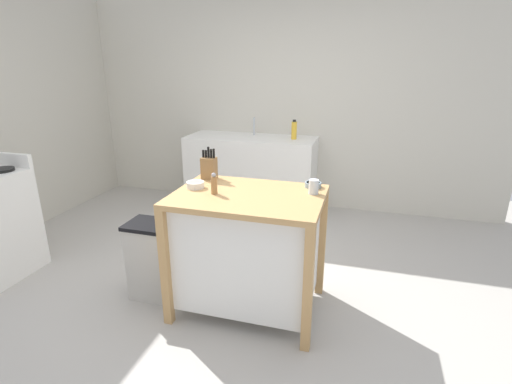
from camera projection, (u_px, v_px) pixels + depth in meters
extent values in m
plane|color=#ADA8A0|center=(227.00, 292.00, 3.16)|extent=(6.24, 6.24, 0.00)
cube|color=beige|center=(287.00, 103.00, 4.80)|extent=(5.24, 0.10, 2.60)
cube|color=beige|center=(24.00, 109.00, 4.19)|extent=(0.10, 2.86, 2.60)
cube|color=tan|center=(248.00, 197.00, 2.70)|extent=(1.05, 0.75, 0.04)
cube|color=white|center=(248.00, 249.00, 2.83)|extent=(0.95, 0.65, 0.78)
cube|color=tan|center=(165.00, 268.00, 2.67)|extent=(0.06, 0.06, 0.88)
cube|color=tan|center=(308.00, 291.00, 2.41)|extent=(0.06, 0.06, 0.88)
cube|color=tan|center=(205.00, 229.00, 3.29)|extent=(0.06, 0.06, 0.88)
cube|color=tan|center=(322.00, 243.00, 3.03)|extent=(0.06, 0.06, 0.88)
cube|color=olive|center=(209.00, 168.00, 3.03)|extent=(0.11, 0.09, 0.17)
cylinder|color=black|center=(203.00, 154.00, 3.00)|extent=(0.02, 0.02, 0.06)
cylinder|color=black|center=(206.00, 154.00, 2.99)|extent=(0.02, 0.02, 0.06)
cylinder|color=black|center=(208.00, 152.00, 2.98)|extent=(0.02, 0.02, 0.08)
cylinder|color=black|center=(211.00, 153.00, 2.98)|extent=(0.02, 0.02, 0.07)
cylinder|color=black|center=(214.00, 153.00, 2.97)|extent=(0.02, 0.02, 0.07)
cylinder|color=gray|center=(313.00, 185.00, 2.84)|extent=(0.12, 0.12, 0.04)
cylinder|color=#49555B|center=(313.00, 183.00, 2.83)|extent=(0.10, 0.10, 0.01)
cylinder|color=silver|center=(195.00, 185.00, 2.82)|extent=(0.13, 0.13, 0.05)
cylinder|color=gray|center=(195.00, 182.00, 2.82)|extent=(0.11, 0.11, 0.01)
cylinder|color=silver|center=(314.00, 187.00, 2.69)|extent=(0.07, 0.07, 0.10)
cylinder|color=#9E7042|center=(214.00, 185.00, 2.68)|extent=(0.04, 0.04, 0.12)
sphere|color=#99999E|center=(213.00, 175.00, 2.66)|extent=(0.03, 0.03, 0.03)
cube|color=#B7B2A8|center=(153.00, 262.00, 3.04)|extent=(0.34, 0.26, 0.60)
cube|color=black|center=(150.00, 225.00, 2.94)|extent=(0.36, 0.28, 0.03)
cube|color=white|center=(251.00, 173.00, 4.85)|extent=(1.58, 0.60, 0.92)
cube|color=silver|center=(250.00, 139.00, 4.69)|extent=(0.44, 0.36, 0.03)
cylinder|color=#B7BCC1|center=(254.00, 126.00, 4.80)|extent=(0.02, 0.02, 0.22)
cylinder|color=yellow|center=(294.00, 131.00, 4.55)|extent=(0.06, 0.06, 0.21)
cylinder|color=black|center=(294.00, 121.00, 4.51)|extent=(0.04, 0.04, 0.02)
cube|color=white|center=(3.00, 159.00, 3.39)|extent=(0.60, 0.04, 0.12)
cylinder|color=black|center=(3.00, 170.00, 3.25)|extent=(0.18, 0.18, 0.02)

